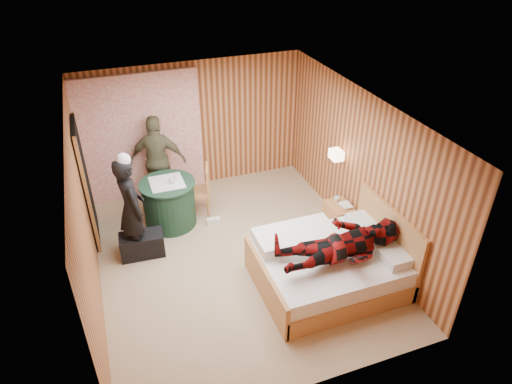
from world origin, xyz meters
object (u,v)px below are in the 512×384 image
object	(u,v)px
duffel_bag	(142,245)
woman_standing	(131,208)
bed	(329,265)
nightstand	(338,217)
chair_near	(202,187)
chair_far	(160,177)
round_table	(169,203)
man_at_table	(158,160)
man_on_bed	(343,238)
wall_lamp	(337,155)

from	to	relation	value
duffel_bag	woman_standing	distance (m)	0.68
duffel_bag	bed	bearing A→B (deg)	-28.37
nightstand	woman_standing	size ratio (longest dim) A/B	0.31
chair_near	woman_standing	xyz separation A→B (m)	(-1.27, -0.72, 0.30)
woman_standing	chair_far	bearing A→B (deg)	-37.49
round_table	chair_far	size ratio (longest dim) A/B	1.03
round_table	man_at_table	bearing A→B (deg)	90.00
duffel_bag	man_at_table	size ratio (longest dim) A/B	0.40
nightstand	man_on_bed	bearing A→B (deg)	-118.97
wall_lamp	duffel_bag	distance (m)	3.50
woman_standing	man_on_bed	world-z (taller)	man_on_bed
duffel_bag	man_on_bed	xyz separation A→B (m)	(2.54, -1.82, 0.79)
chair_near	duffel_bag	size ratio (longest dim) A/B	1.41
round_table	woman_standing	size ratio (longest dim) A/B	0.55
bed	duffel_bag	xyz separation A→B (m)	(-2.52, 1.59, -0.13)
duffel_bag	woman_standing	bearing A→B (deg)	132.10
man_at_table	man_on_bed	distance (m)	3.85
round_table	man_at_table	world-z (taller)	man_at_table
wall_lamp	nightstand	world-z (taller)	wall_lamp
nightstand	chair_far	distance (m)	3.33
wall_lamp	chair_far	world-z (taller)	wall_lamp
round_table	man_on_bed	distance (m)	3.23
bed	round_table	size ratio (longest dim) A/B	2.13
round_table	chair_near	xyz separation A→B (m)	(0.62, 0.10, 0.13)
duffel_bag	man_at_table	distance (m)	1.75
round_table	chair_far	distance (m)	0.76
wall_lamp	chair_near	distance (m)	2.43
round_table	chair_far	xyz separation A→B (m)	(-0.01, 0.75, 0.11)
nightstand	round_table	bearing A→B (deg)	155.86
bed	chair_far	bearing A→B (deg)	122.39
nightstand	chair_near	xyz separation A→B (m)	(-2.06, 1.30, 0.29)
chair_near	woman_standing	size ratio (longest dim) A/B	0.56
duffel_bag	man_on_bed	distance (m)	3.22
woman_standing	man_at_table	distance (m)	1.56
wall_lamp	chair_near	size ratio (longest dim) A/B	0.27
round_table	chair_near	distance (m)	0.64
man_at_table	woman_standing	bearing A→B (deg)	85.10
man_at_table	duffel_bag	bearing A→B (deg)	88.42
nightstand	man_on_bed	xyz separation A→B (m)	(-0.73, -1.32, 0.72)
chair_near	man_on_bed	xyz separation A→B (m)	(1.33, -2.62, 0.42)
bed	man_on_bed	bearing A→B (deg)	-83.25
bed	man_at_table	bearing A→B (deg)	121.87
wall_lamp	woman_standing	bearing A→B (deg)	176.08
round_table	duffel_bag	distance (m)	0.95
nightstand	woman_standing	distance (m)	3.44
nightstand	man_on_bed	world-z (taller)	man_on_bed
nightstand	round_table	xyz separation A→B (m)	(-2.68, 1.20, 0.16)
wall_lamp	bed	world-z (taller)	wall_lamp
chair_far	duffel_bag	world-z (taller)	chair_far
nightstand	duffel_bag	bearing A→B (deg)	171.33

